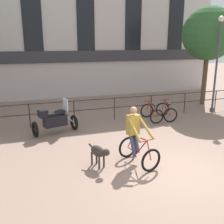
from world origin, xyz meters
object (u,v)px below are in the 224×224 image
object	(u,v)px
dog	(99,152)
parked_motorcycle	(55,120)
cyclist_with_bike	(136,139)
parked_bicycle_mid_left	(166,112)
parked_bicycle_near_lamp	(152,113)
street_lamp	(217,60)

from	to	relation	value
dog	parked_motorcycle	distance (m)	3.43
cyclist_with_bike	parked_bicycle_mid_left	world-z (taller)	cyclist_with_bike
cyclist_with_bike	parked_bicycle_near_lamp	size ratio (longest dim) A/B	1.51
cyclist_with_bike	street_lamp	xyz separation A→B (m)	(6.13, 4.22, 1.86)
parked_motorcycle	parked_bicycle_near_lamp	xyz separation A→B (m)	(4.41, 0.37, -0.20)
parked_motorcycle	parked_bicycle_mid_left	size ratio (longest dim) A/B	1.53
street_lamp	parked_bicycle_mid_left	bearing A→B (deg)	-170.83
parked_bicycle_mid_left	street_lamp	size ratio (longest dim) A/B	0.26
cyclist_with_bike	parked_motorcycle	bearing A→B (deg)	106.87
parked_motorcycle	parked_bicycle_mid_left	xyz separation A→B (m)	(5.17, 0.37, -0.20)
parked_bicycle_near_lamp	parked_bicycle_mid_left	size ratio (longest dim) A/B	0.94
parked_bicycle_mid_left	street_lamp	distance (m)	3.77
dog	street_lamp	bearing A→B (deg)	6.58
dog	parked_bicycle_mid_left	xyz separation A→B (m)	(4.29, 3.69, -0.11)
street_lamp	parked_motorcycle	bearing A→B (deg)	-174.01
cyclist_with_bike	street_lamp	bearing A→B (deg)	20.51
parked_bicycle_near_lamp	parked_bicycle_mid_left	xyz separation A→B (m)	(0.76, 0.00, -0.00)
cyclist_with_bike	parked_motorcycle	size ratio (longest dim) A/B	0.92
parked_bicycle_mid_left	street_lamp	xyz separation A→B (m)	(2.97, 0.48, 2.27)
parked_bicycle_near_lamp	parked_motorcycle	bearing A→B (deg)	6.28
parked_motorcycle	parked_bicycle_near_lamp	size ratio (longest dim) A/B	1.63
cyclist_with_bike	dog	size ratio (longest dim) A/B	1.89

